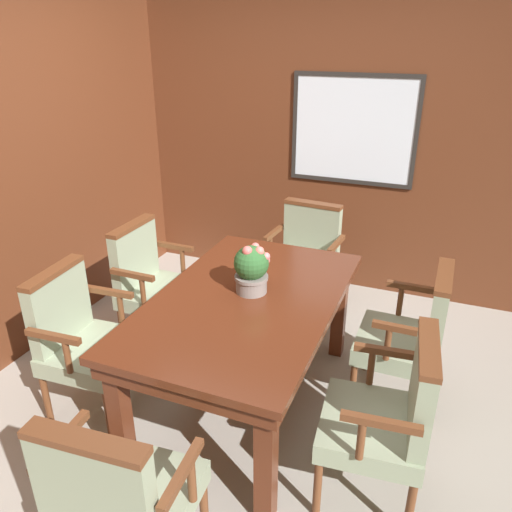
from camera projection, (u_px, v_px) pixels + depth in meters
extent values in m
plane|color=#A39E93|center=(228.00, 403.00, 3.17)|extent=(14.00, 14.00, 0.00)
cube|color=#5B2D19|center=(320.00, 150.00, 4.31)|extent=(7.20, 0.06, 2.45)
cube|color=white|center=(353.00, 130.00, 4.10)|extent=(0.97, 0.01, 0.83)
cube|color=#282623|center=(358.00, 75.00, 3.92)|extent=(1.04, 0.02, 0.04)
cube|color=#282623|center=(349.00, 181.00, 4.27)|extent=(1.04, 0.02, 0.03)
cube|color=#282623|center=(295.00, 126.00, 4.27)|extent=(0.04, 0.02, 0.83)
cube|color=#282623|center=(417.00, 135.00, 3.93)|extent=(0.03, 0.02, 0.83)
cube|color=#562614|center=(120.00, 415.00, 2.57)|extent=(0.09, 0.09, 0.71)
cube|color=#562614|center=(266.00, 461.00, 2.29)|extent=(0.09, 0.09, 0.71)
cube|color=#562614|center=(235.00, 291.00, 3.80)|extent=(0.09, 0.09, 0.71)
cube|color=#562614|center=(339.00, 311.00, 3.52)|extent=(0.09, 0.09, 0.71)
cube|color=#562614|center=(246.00, 311.00, 2.92)|extent=(0.96, 1.61, 0.09)
cube|color=#562614|center=(246.00, 301.00, 2.89)|extent=(1.02, 1.67, 0.04)
cylinder|color=brown|center=(172.00, 343.00, 3.48)|extent=(0.04, 0.04, 0.35)
cylinder|color=brown|center=(203.00, 312.00, 3.86)|extent=(0.04, 0.04, 0.35)
cylinder|color=brown|center=(122.00, 330.00, 3.63)|extent=(0.04, 0.04, 0.35)
cylinder|color=brown|center=(156.00, 302.00, 4.01)|extent=(0.04, 0.04, 0.35)
cube|color=#93A384|center=(161.00, 294.00, 3.65)|extent=(0.49, 0.51, 0.11)
cube|color=#93A384|center=(135.00, 256.00, 3.61)|extent=(0.09, 0.47, 0.43)
cube|color=brown|center=(131.00, 226.00, 3.51)|extent=(0.09, 0.47, 0.03)
cylinder|color=brown|center=(143.00, 291.00, 3.35)|extent=(0.04, 0.04, 0.22)
cube|color=brown|center=(132.00, 275.00, 3.33)|extent=(0.34, 0.04, 0.04)
cylinder|color=brown|center=(183.00, 261.00, 3.79)|extent=(0.04, 0.04, 0.22)
cube|color=brown|center=(173.00, 246.00, 3.77)|extent=(0.34, 0.04, 0.04)
cylinder|color=brown|center=(264.00, 301.00, 4.01)|extent=(0.04, 0.04, 0.35)
cylinder|color=brown|center=(317.00, 314.00, 3.83)|extent=(0.04, 0.04, 0.35)
cylinder|color=brown|center=(286.00, 280.00, 4.36)|extent=(0.04, 0.04, 0.35)
cylinder|color=brown|center=(335.00, 291.00, 4.17)|extent=(0.04, 0.04, 0.35)
cube|color=#93A384|center=(301.00, 271.00, 4.00)|extent=(0.55, 0.53, 0.11)
cube|color=#93A384|center=(312.00, 231.00, 4.05)|extent=(0.47, 0.12, 0.43)
cube|color=brown|center=(313.00, 204.00, 3.96)|extent=(0.47, 0.13, 0.03)
cylinder|color=brown|center=(270.00, 248.00, 4.01)|extent=(0.04, 0.04, 0.22)
cube|color=brown|center=(274.00, 233.00, 4.02)|extent=(0.06, 0.34, 0.04)
cylinder|color=brown|center=(332.00, 260.00, 3.79)|extent=(0.04, 0.04, 0.22)
cube|color=brown|center=(336.00, 244.00, 3.81)|extent=(0.06, 0.34, 0.04)
cylinder|color=brown|center=(332.00, 423.00, 2.77)|extent=(0.04, 0.04, 0.35)
cylinder|color=brown|center=(317.00, 488.00, 2.37)|extent=(0.04, 0.04, 0.35)
cylinder|color=brown|center=(411.00, 439.00, 2.66)|extent=(0.04, 0.04, 0.35)
cylinder|color=brown|center=(410.00, 510.00, 2.26)|extent=(0.04, 0.04, 0.35)
cube|color=#93A384|center=(371.00, 427.00, 2.42)|extent=(0.53, 0.55, 0.11)
cube|color=#93A384|center=(422.00, 390.00, 2.26)|extent=(0.12, 0.47, 0.43)
cube|color=brown|center=(429.00, 348.00, 2.16)|extent=(0.13, 0.47, 0.03)
cylinder|color=brown|center=(371.00, 367.00, 2.59)|extent=(0.04, 0.04, 0.22)
cube|color=brown|center=(388.00, 352.00, 2.53)|extent=(0.34, 0.07, 0.04)
cylinder|color=brown|center=(361.00, 439.00, 2.13)|extent=(0.04, 0.04, 0.22)
cube|color=brown|center=(381.00, 423.00, 2.07)|extent=(0.34, 0.07, 0.04)
cylinder|color=brown|center=(204.00, 510.00, 2.26)|extent=(0.04, 0.04, 0.35)
cylinder|color=brown|center=(118.00, 485.00, 2.39)|extent=(0.04, 0.04, 0.35)
cube|color=#93A384|center=(131.00, 499.00, 2.05)|extent=(0.54, 0.52, 0.11)
cube|color=#93A384|center=(94.00, 492.00, 1.76)|extent=(0.47, 0.12, 0.43)
cube|color=brown|center=(84.00, 442.00, 1.66)|extent=(0.47, 0.12, 0.03)
cylinder|color=brown|center=(191.00, 479.00, 1.94)|extent=(0.04, 0.04, 0.22)
cube|color=brown|center=(182.00, 474.00, 1.83)|extent=(0.06, 0.34, 0.04)
cylinder|color=brown|center=(76.00, 449.00, 2.08)|extent=(0.04, 0.04, 0.22)
cube|color=brown|center=(61.00, 441.00, 1.98)|extent=(0.06, 0.34, 0.04)
cylinder|color=brown|center=(367.00, 348.00, 3.42)|extent=(0.04, 0.04, 0.35)
cylinder|color=brown|center=(353.00, 387.00, 3.04)|extent=(0.04, 0.04, 0.35)
cylinder|color=brown|center=(431.00, 362.00, 3.28)|extent=(0.04, 0.04, 0.35)
cylinder|color=brown|center=(425.00, 405.00, 2.90)|extent=(0.04, 0.04, 0.35)
cube|color=#93A384|center=(397.00, 344.00, 3.06)|extent=(0.49, 0.51, 0.11)
cube|color=#93A384|center=(439.00, 312.00, 2.88)|extent=(0.08, 0.47, 0.43)
cube|color=brown|center=(445.00, 276.00, 2.79)|extent=(0.09, 0.47, 0.03)
cylinder|color=brown|center=(400.00, 300.00, 3.23)|extent=(0.04, 0.04, 0.22)
cube|color=brown|center=(414.00, 288.00, 3.16)|extent=(0.34, 0.04, 0.04)
cylinder|color=brown|center=(388.00, 343.00, 2.79)|extent=(0.04, 0.04, 0.22)
cube|color=brown|center=(403.00, 329.00, 2.72)|extent=(0.34, 0.04, 0.04)
cylinder|color=brown|center=(109.00, 415.00, 2.82)|extent=(0.04, 0.04, 0.35)
cylinder|color=brown|center=(148.00, 369.00, 3.21)|extent=(0.04, 0.04, 0.35)
cylinder|color=brown|center=(47.00, 399.00, 2.94)|extent=(0.04, 0.04, 0.35)
cylinder|color=brown|center=(92.00, 356.00, 3.33)|extent=(0.04, 0.04, 0.35)
cube|color=#93A384|center=(95.00, 352.00, 2.98)|extent=(0.52, 0.54, 0.11)
cube|color=#93A384|center=(59.00, 308.00, 2.93)|extent=(0.11, 0.47, 0.43)
cube|color=brown|center=(52.00, 272.00, 2.83)|extent=(0.12, 0.47, 0.03)
cylinder|color=brown|center=(67.00, 356.00, 2.68)|extent=(0.04, 0.04, 0.22)
cube|color=brown|center=(53.00, 337.00, 2.66)|extent=(0.34, 0.06, 0.04)
cylinder|color=brown|center=(121.00, 309.00, 3.13)|extent=(0.04, 0.04, 0.22)
cube|color=brown|center=(109.00, 292.00, 3.11)|extent=(0.34, 0.06, 0.04)
cylinder|color=gray|center=(251.00, 284.00, 2.93)|extent=(0.18, 0.18, 0.10)
cylinder|color=gray|center=(251.00, 277.00, 2.91)|extent=(0.20, 0.20, 0.02)
sphere|color=#2D602D|center=(251.00, 263.00, 2.87)|extent=(0.20, 0.20, 0.20)
sphere|color=#EF7D7E|center=(266.00, 256.00, 2.84)|extent=(0.05, 0.05, 0.05)
sphere|color=#EB6E75|center=(265.00, 260.00, 2.92)|extent=(0.06, 0.06, 0.06)
sphere|color=#E66864|center=(247.00, 251.00, 2.81)|extent=(0.06, 0.06, 0.06)
sphere|color=#E1786D|center=(260.00, 251.00, 2.82)|extent=(0.05, 0.05, 0.05)
sphere|color=#E56F6B|center=(255.00, 247.00, 2.89)|extent=(0.05, 0.05, 0.05)
sphere|color=#E2677C|center=(261.00, 253.00, 2.93)|extent=(0.04, 0.04, 0.04)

